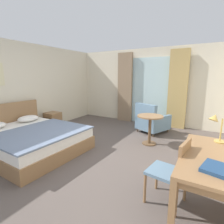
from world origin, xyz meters
TOP-DOWN VIEW (x-y plane):
  - ground at (0.00, 0.00)m, footprint 5.64×6.56m
  - wall_back at (0.00, 3.02)m, footprint 5.24×0.12m
  - wall_left at (-2.56, 0.00)m, footprint 0.12×6.16m
  - balcony_glass_door at (0.19, 2.94)m, footprint 1.36×0.02m
  - curtain_panel_left at (-0.71, 2.84)m, footprint 0.53×0.10m
  - curtain_panel_right at (1.10, 2.84)m, footprint 0.56×0.10m
  - bed at (-1.36, -0.59)m, footprint 2.22×1.88m
  - nightstand at (-2.14, 0.76)m, footprint 0.41×0.40m
  - writing_desk at (2.11, -0.71)m, footprint 0.64×1.33m
  - desk_chair at (1.71, -0.74)m, footprint 0.49×0.46m
  - desk_lamp at (2.12, -0.28)m, footprint 0.24×0.24m
  - closed_book at (2.14, -1.04)m, footprint 0.28×0.32m
  - armchair_by_window at (0.58, 1.99)m, footprint 0.96×1.00m
  - round_cafe_table at (0.82, 1.10)m, footprint 0.61×0.61m

SIDE VIEW (x-z plane):
  - ground at x=0.00m, z-range -0.10..0.00m
  - nightstand at x=-2.14m, z-range 0.00..0.53m
  - bed at x=-1.36m, z-range -0.22..0.75m
  - armchair_by_window at x=0.58m, z-range -0.10..0.76m
  - desk_chair at x=1.71m, z-range 0.05..0.93m
  - round_cafe_table at x=0.82m, z-range 0.16..0.87m
  - writing_desk at x=2.11m, z-range 0.29..1.05m
  - closed_book at x=2.14m, z-range 0.76..0.80m
  - desk_lamp at x=2.12m, z-range 0.82..1.25m
  - balcony_glass_door at x=0.19m, z-range 0.00..2.22m
  - curtain_panel_left at x=-0.71m, z-range 0.00..2.41m
  - curtain_panel_right at x=1.10m, z-range 0.00..2.41m
  - wall_back at x=0.00m, z-range 0.00..2.53m
  - wall_left at x=-2.56m, z-range 0.00..2.53m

